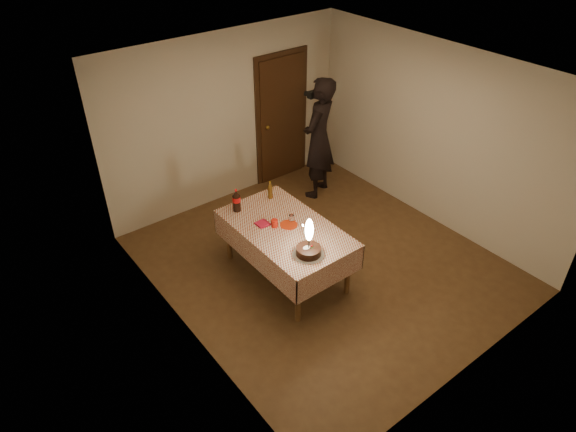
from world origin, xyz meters
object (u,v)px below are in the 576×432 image
object	(u,v)px
dining_table	(286,234)
photographer	(319,139)
amber_bottle_right	(270,190)
clear_cup	(292,218)
cola_bottle	(236,200)
birthday_cake	(309,246)
red_cup	(274,223)
red_plate	(289,225)

from	to	relation	value
dining_table	photographer	bearing A→B (deg)	38.33
dining_table	amber_bottle_right	bearing A→B (deg)	69.29
dining_table	amber_bottle_right	size ratio (longest dim) A/B	6.75
dining_table	clear_cup	size ratio (longest dim) A/B	19.11
photographer	cola_bottle	bearing A→B (deg)	-161.93
birthday_cake	clear_cup	bearing A→B (deg)	68.38
amber_bottle_right	photographer	distance (m)	1.54
clear_cup	cola_bottle	world-z (taller)	cola_bottle
amber_bottle_right	photographer	world-z (taller)	photographer
dining_table	red_cup	world-z (taller)	red_cup
amber_bottle_right	dining_table	bearing A→B (deg)	-110.71
dining_table	cola_bottle	world-z (taller)	cola_bottle
red_plate	clear_cup	world-z (taller)	clear_cup
red_plate	red_cup	xyz separation A→B (m)	(-0.16, 0.08, 0.05)
birthday_cake	red_plate	size ratio (longest dim) A/B	2.22
amber_bottle_right	birthday_cake	bearing A→B (deg)	-106.30
red_cup	red_plate	bearing A→B (deg)	-27.39
clear_cup	amber_bottle_right	distance (m)	0.62
red_cup	photographer	bearing A→B (deg)	34.70
red_cup	amber_bottle_right	bearing A→B (deg)	58.36
red_plate	photographer	world-z (taller)	photographer
dining_table	cola_bottle	xyz separation A→B (m)	(-0.27, 0.68, 0.25)
clear_cup	photographer	world-z (taller)	photographer
red_plate	amber_bottle_right	distance (m)	0.68
clear_cup	red_plate	bearing A→B (deg)	-150.90
photographer	birthday_cake	bearing A→B (deg)	-133.08
birthday_cake	clear_cup	size ratio (longest dim) A/B	5.42
red_cup	clear_cup	world-z (taller)	red_cup
cola_bottle	amber_bottle_right	xyz separation A→B (m)	(0.52, -0.02, -0.03)
photographer	red_plate	bearing A→B (deg)	-140.88
dining_table	birthday_cake	distance (m)	0.63
red_plate	photographer	xyz separation A→B (m)	(1.58, 1.29, 0.20)
birthday_cake	red_cup	bearing A→B (deg)	88.79
dining_table	photographer	distance (m)	2.12
red_plate	red_cup	distance (m)	0.18
birthday_cake	amber_bottle_right	world-z (taller)	birthday_cake
birthday_cake	dining_table	bearing A→B (deg)	78.93
cola_bottle	red_cup	bearing A→B (deg)	-73.88
dining_table	birthday_cake	xyz separation A→B (m)	(-0.11, -0.58, 0.21)
red_cup	photographer	distance (m)	2.12
birthday_cake	photographer	bearing A→B (deg)	46.92
cola_bottle	amber_bottle_right	distance (m)	0.52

